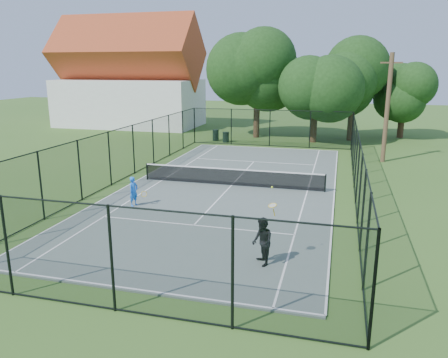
% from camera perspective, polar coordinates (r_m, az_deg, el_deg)
% --- Properties ---
extents(ground, '(120.00, 120.00, 0.00)m').
position_cam_1_polar(ground, '(23.92, 0.97, -0.99)').
color(ground, '#385F20').
extents(tennis_court, '(11.00, 24.00, 0.06)m').
position_cam_1_polar(tennis_court, '(23.91, 0.98, -0.92)').
color(tennis_court, '#55645C').
rests_on(tennis_court, ground).
extents(tennis_net, '(10.08, 0.08, 0.95)m').
position_cam_1_polar(tennis_net, '(23.77, 0.98, 0.35)').
color(tennis_net, black).
rests_on(tennis_net, tennis_court).
extents(fence, '(13.10, 26.10, 3.00)m').
position_cam_1_polar(fence, '(23.56, 0.99, 2.53)').
color(fence, black).
rests_on(fence, ground).
extents(tree_near_left, '(6.92, 6.92, 9.02)m').
position_cam_1_polar(tree_near_left, '(40.45, 4.37, 13.25)').
color(tree_near_left, '#332114').
rests_on(tree_near_left, ground).
extents(tree_near_mid, '(5.72, 5.72, 7.49)m').
position_cam_1_polar(tree_near_mid, '(38.48, 11.89, 11.53)').
color(tree_near_mid, '#332114').
rests_on(tree_near_mid, ground).
extents(tree_near_right, '(5.72, 5.72, 7.90)m').
position_cam_1_polar(tree_near_right, '(40.22, 16.58, 11.94)').
color(tree_near_right, '#332114').
rests_on(tree_near_right, ground).
extents(tree_far_right, '(4.65, 4.65, 6.15)m').
position_cam_1_polar(tree_far_right, '(43.40, 22.43, 10.00)').
color(tree_far_right, '#332114').
rests_on(tree_far_right, ground).
extents(building, '(15.30, 8.15, 11.87)m').
position_cam_1_polar(building, '(49.79, -12.31, 12.47)').
color(building, silver).
rests_on(building, ground).
extents(trash_bin_left, '(0.58, 0.58, 0.97)m').
position_cam_1_polar(trash_bin_left, '(38.86, -1.10, 5.75)').
color(trash_bin_left, black).
rests_on(trash_bin_left, ground).
extents(trash_bin_right, '(0.58, 0.58, 0.88)m').
position_cam_1_polar(trash_bin_right, '(38.03, 0.24, 5.50)').
color(trash_bin_right, black).
rests_on(trash_bin_right, ground).
extents(utility_pole, '(1.40, 0.30, 7.29)m').
position_cam_1_polar(utility_pole, '(31.64, 20.56, 8.72)').
color(utility_pole, '#4C3823').
rests_on(utility_pole, ground).
extents(player_blue, '(0.82, 0.58, 1.38)m').
position_cam_1_polar(player_blue, '(20.72, -11.71, -1.59)').
color(player_blue, blue).
rests_on(player_blue, tennis_court).
extents(player_black, '(0.90, 0.98, 2.59)m').
position_cam_1_polar(player_black, '(14.36, 5.02, -8.15)').
color(player_black, black).
rests_on(player_black, tennis_court).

